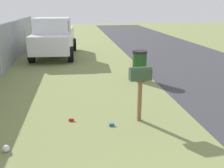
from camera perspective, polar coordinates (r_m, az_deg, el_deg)
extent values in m
cube|color=brown|center=(6.18, 6.19, -3.70)|extent=(0.09, 0.09, 1.03)
cube|color=#334C33|center=(5.98, 6.38, 1.91)|extent=(0.24, 0.53, 0.22)
cylinder|color=#334C33|center=(5.95, 6.42, 2.93)|extent=(0.24, 0.53, 0.20)
cube|color=red|center=(6.07, 6.15, 2.78)|extent=(0.02, 0.04, 0.18)
cube|color=silver|center=(14.39, -12.80, 9.61)|extent=(4.94, 2.13, 0.90)
cube|color=silver|center=(13.73, -13.33, 12.71)|extent=(1.73, 1.83, 0.76)
cube|color=black|center=(13.73, -13.33, 12.71)|extent=(1.69, 1.86, 0.53)
cube|color=silver|center=(15.31, -9.12, 12.19)|extent=(2.53, 0.20, 0.12)
cube|color=silver|center=(15.51, -15.73, 11.84)|extent=(2.53, 0.20, 0.12)
cylinder|color=black|center=(12.80, -9.25, 6.62)|extent=(0.77, 0.30, 0.76)
cylinder|color=black|center=(13.06, -17.65, 6.24)|extent=(0.77, 0.30, 0.76)
cylinder|color=black|center=(15.95, -8.56, 8.77)|extent=(0.77, 0.30, 0.76)
cylinder|color=black|center=(16.17, -15.39, 8.45)|extent=(0.77, 0.30, 0.76)
cylinder|color=#1E4C1E|center=(9.51, 6.17, 3.87)|extent=(0.52, 0.52, 1.04)
cylinder|color=black|center=(9.40, 6.28, 7.18)|extent=(0.55, 0.55, 0.08)
cylinder|color=#9EA3A8|center=(13.62, -21.08, 8.91)|extent=(0.07, 0.07, 1.96)
cylinder|color=#9EA3A8|center=(16.29, -19.05, 10.34)|extent=(0.07, 0.07, 1.96)
cylinder|color=#9EA3A8|center=(18.99, -17.58, 11.36)|extent=(0.07, 0.07, 1.96)
sphere|color=silver|center=(5.46, -22.73, -13.23)|extent=(0.14, 0.14, 0.14)
cylinder|color=blue|center=(6.04, -0.08, -9.12)|extent=(0.07, 0.12, 0.07)
cylinder|color=red|center=(6.35, -9.11, -7.94)|extent=(0.09, 0.13, 0.07)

